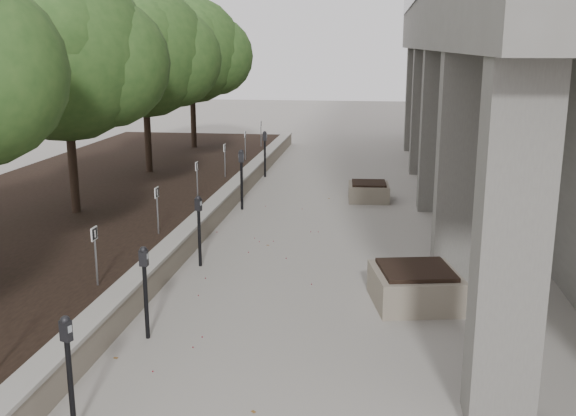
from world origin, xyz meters
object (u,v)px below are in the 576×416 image
Objects in this scene: parking_meter_5 at (265,154)px; parking_meter_1 at (70,375)px; crabapple_tree_3 at (67,91)px; planter_back at (369,191)px; crabapple_tree_5 at (192,73)px; parking_meter_3 at (199,231)px; parking_meter_2 at (146,293)px; parking_meter_4 at (242,180)px; crabapple_tree_4 at (145,80)px; planter_front at (415,286)px.

parking_meter_1 is at bearing -90.16° from parking_meter_5.
planter_back is (6.59, 3.78, -2.87)m from crabapple_tree_3.
parking_meter_3 is at bearing -74.02° from crabapple_tree_5.
parking_meter_2 reaches higher than planter_back.
parking_meter_2 is 1.00× the size of parking_meter_3.
parking_meter_4 reaches higher than parking_meter_3.
parking_meter_2 reaches higher than parking_meter_1.
parking_meter_3 is (3.50, -7.22, -2.43)m from crabapple_tree_4.
parking_meter_1 is (3.60, -12.87, -2.44)m from crabapple_tree_4.
parking_meter_3 is 1.04× the size of planter_front.
parking_meter_1 is at bearing -96.24° from parking_meter_4.
crabapple_tree_3 and crabapple_tree_4 have the same top height.
parking_meter_2 is at bearing -95.97° from parking_meter_4.
planter_front is (7.47, -13.62, -2.81)m from crabapple_tree_5.
crabapple_tree_4 is 3.99× the size of parking_meter_1.
parking_meter_4 is 1.05× the size of parking_meter_5.
parking_meter_2 is at bearing -108.03° from planter_back.
parking_meter_1 is 5.75m from planter_front.
planter_front is 7.45m from planter_back.
crabapple_tree_3 is 4.72m from parking_meter_4.
parking_meter_5 is 11.12m from planter_front.
crabapple_tree_5 reaches higher than planter_front.
parking_meter_3 is (3.50, -2.22, -2.43)m from crabapple_tree_3.
crabapple_tree_4 and crabapple_tree_5 have the same top height.
parking_meter_4 is at bearing -38.46° from crabapple_tree_4.
planter_front is at bearing -83.26° from planter_back.
parking_meter_3 is at bearing 110.27° from parking_meter_1.
parking_meter_1 is at bearing -132.27° from planter_front.
planter_front is (7.47, -8.62, -2.81)m from crabapple_tree_4.
parking_meter_1 is at bearing -78.60° from crabapple_tree_5.
parking_meter_4 reaches higher than planter_back.
parking_meter_4 is (3.39, -7.69, -2.34)m from crabapple_tree_5.
crabapple_tree_5 is at bearing 120.61° from parking_meter_1.
crabapple_tree_4 is at bearing 90.00° from crabapple_tree_3.
parking_meter_4 is 1.44× the size of planter_back.
planter_back is at bearing 29.81° from crabapple_tree_3.
parking_meter_2 is 9.71m from planter_back.
crabapple_tree_3 is 3.99× the size of parking_meter_1.
parking_meter_4 is (-0.11, 4.53, 0.09)m from parking_meter_3.
crabapple_tree_3 is at bearing -117.58° from parking_meter_5.
planter_front is at bearing -69.26° from parking_meter_5.
crabapple_tree_3 reaches higher than parking_meter_2.
parking_meter_5 is at bearing 139.24° from planter_back.
parking_meter_3 is 6.76m from planter_back.
crabapple_tree_5 is 16.05m from parking_meter_2.
parking_meter_2 is (3.59, -10.45, -2.43)m from crabapple_tree_4.
planter_front is at bearing -25.86° from crabapple_tree_3.
crabapple_tree_3 is 4.09× the size of planter_front.
parking_meter_2 is 4.30m from planter_front.
parking_meter_4 is at bearing -89.75° from parking_meter_5.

